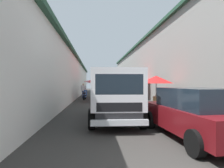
% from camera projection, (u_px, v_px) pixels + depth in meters
% --- Properties ---
extents(ground, '(90.00, 90.00, 0.00)m').
position_uv_depth(ground, '(114.00, 101.00, 16.71)').
color(ground, '#33302D').
extents(building_left_whitewash, '(49.80, 7.50, 4.41)m').
position_uv_depth(building_left_whitewash, '(39.00, 77.00, 18.28)').
color(building_left_whitewash, silver).
rests_on(building_left_whitewash, ground).
extents(building_right_concrete, '(49.80, 7.50, 6.50)m').
position_uv_depth(building_right_concrete, '(179.00, 68.00, 19.60)').
color(building_right_concrete, gray).
rests_on(building_right_concrete, ground).
extents(fruit_stall_near_right, '(2.78, 2.78, 2.12)m').
position_uv_depth(fruit_stall_near_right, '(98.00, 83.00, 21.63)').
color(fruit_stall_near_right, '#9E9EA3').
rests_on(fruit_stall_near_right, ground).
extents(fruit_stall_mid_lane, '(2.85, 2.85, 2.18)m').
position_uv_depth(fruit_stall_mid_lane, '(100.00, 83.00, 17.17)').
color(fruit_stall_mid_lane, '#9E9EA3').
rests_on(fruit_stall_mid_lane, ground).
extents(fruit_stall_near_left, '(2.17, 2.17, 2.16)m').
position_uv_depth(fruit_stall_near_left, '(157.00, 83.00, 11.94)').
color(fruit_stall_near_left, '#9E9EA3').
rests_on(fruit_stall_near_left, ground).
extents(fruit_stall_far_left, '(2.82, 2.82, 2.30)m').
position_uv_depth(fruit_stall_far_left, '(136.00, 81.00, 18.81)').
color(fruit_stall_far_left, '#9E9EA3').
rests_on(fruit_stall_far_left, ground).
extents(hatchback_car, '(4.02, 2.14, 1.45)m').
position_uv_depth(hatchback_car, '(196.00, 113.00, 5.42)').
color(hatchback_car, '#600F14').
rests_on(hatchback_car, ground).
extents(delivery_truck, '(4.98, 2.10, 2.08)m').
position_uv_depth(delivery_truck, '(116.00, 98.00, 7.14)').
color(delivery_truck, black).
rests_on(delivery_truck, ground).
extents(vendor_by_crates, '(0.36, 0.60, 1.62)m').
position_uv_depth(vendor_by_crates, '(83.00, 90.00, 20.77)').
color(vendor_by_crates, navy).
rests_on(vendor_by_crates, ground).
extents(vendor_in_shade, '(0.28, 0.61, 1.52)m').
position_uv_depth(vendor_in_shade, '(116.00, 90.00, 20.02)').
color(vendor_in_shade, navy).
rests_on(vendor_in_shade, ground).
extents(parked_scooter, '(1.69, 0.40, 1.14)m').
position_uv_depth(parked_scooter, '(85.00, 95.00, 18.79)').
color(parked_scooter, black).
rests_on(parked_scooter, ground).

